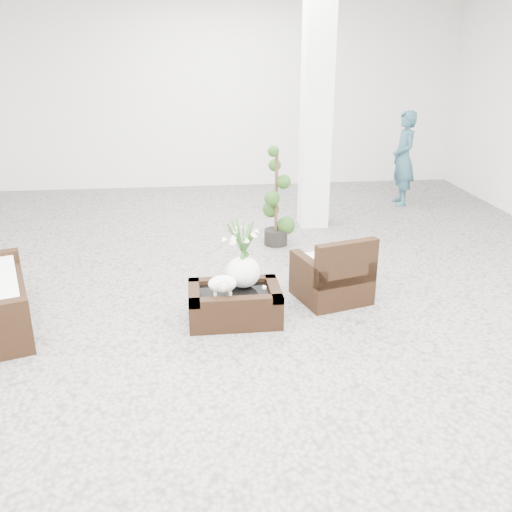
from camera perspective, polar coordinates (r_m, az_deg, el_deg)
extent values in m
plane|color=gray|center=(5.91, -0.11, -5.29)|extent=(11.00, 11.00, 0.00)
cube|color=white|center=(8.32, 6.13, 14.79)|extent=(0.40, 0.40, 3.50)
cube|color=black|center=(5.61, -2.19, -5.01)|extent=(0.90, 0.60, 0.31)
ellipsoid|color=white|center=(5.40, -3.42, -3.02)|extent=(0.28, 0.23, 0.21)
cylinder|color=white|center=(5.58, 0.84, -3.18)|extent=(0.04, 0.04, 0.03)
cube|color=black|center=(6.04, 7.70, -1.08)|extent=(0.85, 0.83, 0.74)
imported|color=#2B5260|center=(9.89, 14.70, 9.52)|extent=(0.40, 0.59, 1.57)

